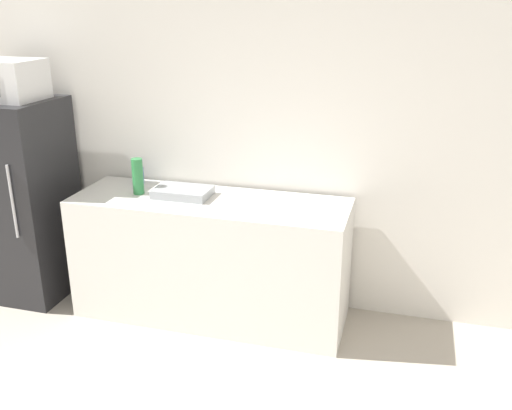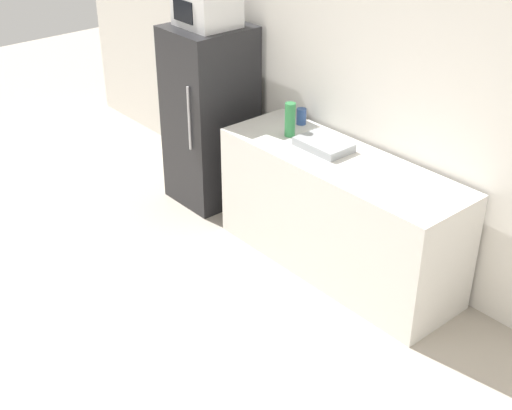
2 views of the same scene
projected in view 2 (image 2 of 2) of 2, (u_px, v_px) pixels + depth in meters
wall_back at (385, 91)px, 4.96m from camera, size 8.00×0.06×2.60m
refrigerator at (211, 116)px, 5.98m from camera, size 0.58×0.66×1.52m
microwave at (207, 8)px, 5.54m from camera, size 0.45×0.40×0.28m
counter at (338, 214)px, 5.18m from camera, size 1.93×0.64×0.89m
sink_basin at (324, 145)px, 5.09m from camera, size 0.39×0.26×0.06m
bottle_tall at (290, 120)px, 5.24m from camera, size 0.08×0.08×0.26m
bottle_short at (301, 116)px, 5.47m from camera, size 0.08×0.08×0.13m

